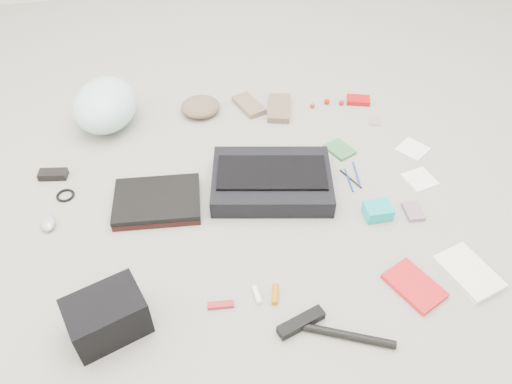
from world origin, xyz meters
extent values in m
plane|color=gray|center=(0.00, 0.00, 0.00)|extent=(4.00, 4.00, 0.00)
cube|color=black|center=(0.07, 0.06, 0.04)|extent=(0.52, 0.41, 0.08)
cube|color=black|center=(0.07, 0.06, 0.08)|extent=(0.45, 0.27, 0.01)
cube|color=black|center=(-0.37, 0.06, 0.01)|extent=(0.34, 0.27, 0.02)
cube|color=black|center=(-0.37, 0.06, 0.03)|extent=(0.34, 0.26, 0.02)
ellipsoid|color=#BDEDED|center=(-0.55, 0.61, 0.10)|extent=(0.35, 0.39, 0.20)
ellipsoid|color=brown|center=(-0.14, 0.62, 0.03)|extent=(0.20, 0.19, 0.06)
cube|color=#76614D|center=(0.09, 0.61, 0.01)|extent=(0.14, 0.19, 0.03)
cube|color=brown|center=(0.22, 0.55, 0.01)|extent=(0.15, 0.22, 0.03)
cube|color=black|center=(-0.77, 0.29, 0.02)|extent=(0.12, 0.07, 0.03)
torus|color=black|center=(-0.72, 0.17, 0.01)|extent=(0.08, 0.08, 0.01)
ellipsoid|color=#A0A1AF|center=(-0.77, 0.03, 0.02)|extent=(0.06, 0.09, 0.03)
cube|color=black|center=(-0.54, -0.44, 0.07)|extent=(0.26, 0.22, 0.14)
cube|color=maroon|center=(-0.20, -0.43, 0.01)|extent=(0.09, 0.03, 0.01)
cylinder|color=white|center=(-0.08, -0.42, 0.01)|extent=(0.02, 0.07, 0.02)
cylinder|color=#C16603|center=(-0.02, -0.43, 0.01)|extent=(0.04, 0.07, 0.02)
cube|color=black|center=(0.03, -0.55, 0.02)|extent=(0.16, 0.09, 0.03)
cylinder|color=black|center=(0.16, -0.62, 0.01)|extent=(0.26, 0.14, 0.03)
cube|color=red|center=(0.43, -0.49, 0.01)|extent=(0.19, 0.22, 0.02)
cube|color=white|center=(0.63, -0.48, 0.01)|extent=(0.19, 0.24, 0.02)
cube|color=#316C3D|center=(0.41, 0.22, 0.01)|extent=(0.13, 0.14, 0.01)
cylinder|color=#1436A3|center=(0.39, 0.04, 0.00)|extent=(0.02, 0.13, 0.01)
cylinder|color=black|center=(0.40, 0.04, 0.00)|extent=(0.06, 0.12, 0.01)
cylinder|color=navy|center=(0.43, 0.06, 0.00)|extent=(0.03, 0.15, 0.01)
cube|color=#11B6BA|center=(0.43, -0.16, 0.02)|extent=(0.10, 0.08, 0.05)
cube|color=gray|center=(0.56, -0.18, 0.01)|extent=(0.07, 0.09, 0.02)
cube|color=white|center=(0.72, 0.17, 0.00)|extent=(0.16, 0.16, 0.01)
cube|color=white|center=(0.67, -0.01, 0.00)|extent=(0.13, 0.13, 0.01)
sphere|color=#A72816|center=(0.38, 0.55, 0.01)|extent=(0.03, 0.03, 0.02)
sphere|color=#B61601|center=(0.46, 0.56, 0.01)|extent=(0.03, 0.03, 0.03)
sphere|color=#AA0D24|center=(0.52, 0.54, 0.01)|extent=(0.03, 0.03, 0.02)
cube|color=#B50C0D|center=(0.61, 0.55, 0.01)|extent=(0.12, 0.10, 0.02)
cube|color=#A27F8F|center=(0.63, 0.39, 0.00)|extent=(0.06, 0.07, 0.00)
camera|label=1|loc=(-0.27, -1.30, 1.38)|focal=35.00mm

